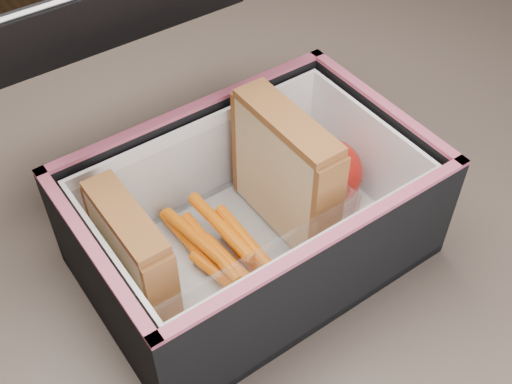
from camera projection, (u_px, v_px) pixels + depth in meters
kitchen_table at (277, 331)px, 0.61m from camera, size 1.20×0.80×0.75m
lunch_bag at (249, 206)px, 0.52m from camera, size 0.27×0.30×0.23m
plastic_tub at (214, 228)px, 0.51m from camera, size 0.18×0.13×0.08m
sandwich_left at (133, 257)px, 0.47m from camera, size 0.02×0.09×0.10m
sandwich_right at (285, 172)px, 0.52m from camera, size 0.03×0.10×0.12m
carrot_sticks at (222, 250)px, 0.52m from camera, size 0.05×0.13×0.03m
paper_napkin at (324, 200)px, 0.58m from camera, size 0.09×0.09×0.01m
red_apple at (326, 173)px, 0.56m from camera, size 0.09×0.09×0.07m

